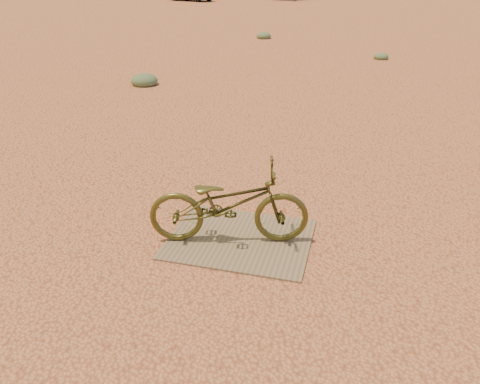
# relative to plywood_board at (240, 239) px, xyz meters

# --- Properties ---
(ground) EXTENTS (120.00, 120.00, 0.00)m
(ground) POSITION_rel_plywood_board_xyz_m (0.40, 0.12, -0.01)
(ground) COLOR #C27A4F
(ground) RESTS_ON ground
(plywood_board) EXTENTS (1.58, 1.27, 0.02)m
(plywood_board) POSITION_rel_plywood_board_xyz_m (0.00, 0.00, 0.00)
(plywood_board) COLOR brown
(plywood_board) RESTS_ON ground
(bicycle) EXTENTS (1.84, 1.03, 0.92)m
(bicycle) POSITION_rel_plywood_board_xyz_m (-0.11, -0.07, 0.47)
(bicycle) COLOR #44421A
(bicycle) RESTS_ON plywood_board
(kale_a) EXTENTS (0.69, 0.69, 0.38)m
(kale_a) POSITION_rel_plywood_board_xyz_m (-4.37, 6.72, -0.01)
(kale_a) COLOR #5D734D
(kale_a) RESTS_ON ground
(kale_b) EXTENTS (0.48, 0.48, 0.26)m
(kale_b) POSITION_rel_plywood_board_xyz_m (1.59, 12.13, -0.01)
(kale_b) COLOR #5D734D
(kale_b) RESTS_ON ground
(kale_c) EXTENTS (0.62, 0.62, 0.34)m
(kale_c) POSITION_rel_plywood_board_xyz_m (-3.19, 15.84, -0.01)
(kale_c) COLOR #5D734D
(kale_c) RESTS_ON ground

